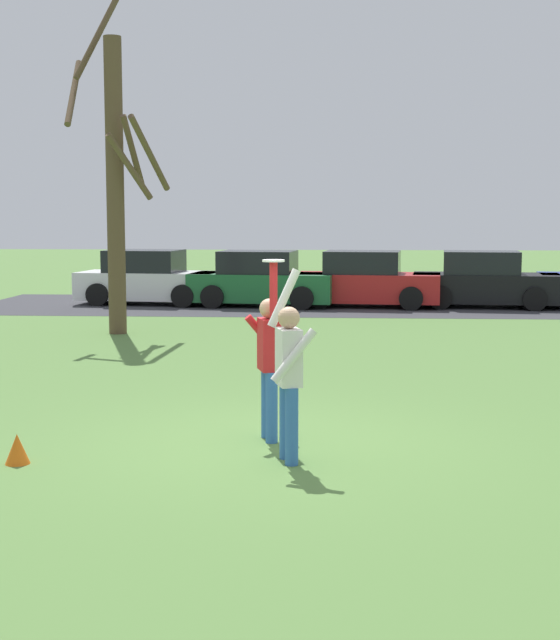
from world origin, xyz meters
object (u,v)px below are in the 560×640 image
person_catcher (269,356)px  parked_car_red (366,281)px  field_cone_orange (17,449)px  parked_car_green (262,281)px  parked_car_black (485,282)px  person_defender (289,370)px  frisbee_disc (273,261)px  bare_tree_tall (115,176)px  parked_car_white (148,279)px

person_catcher → parked_car_red: (1.55, 15.92, -0.25)m
parked_car_red → field_cone_orange: size_ratio=13.35×
person_catcher → parked_car_red: size_ratio=0.49×
parked_car_green → parked_car_black: (6.36, 0.14, 0.00)m
person_defender → frisbee_disc: bearing=0.0°
person_catcher → parked_car_green: bearing=168.7°
person_catcher → parked_car_black: (4.91, 15.97, -0.25)m
parked_car_red → bare_tree_tall: bare_tree_tall is taller
parked_car_white → field_cone_orange: 17.64m
person_defender → parked_car_black: size_ratio=0.48×
person_defender → person_catcher: bearing=0.0°
frisbee_disc → parked_car_green: bearing=95.4°
parked_car_green → parked_car_red: (3.00, 0.09, 0.00)m
parked_car_red → person_defender: bearing=-88.1°
parked_car_black → field_cone_orange: bearing=-107.3°
parked_car_black → bare_tree_tall: bearing=-137.9°
parked_car_red → parked_car_black: bearing=7.1°
parked_car_red → bare_tree_tall: bearing=-124.9°
person_defender → parked_car_green: person_defender is taller
person_defender → field_cone_orange: person_defender is taller
person_catcher → parked_car_green: size_ratio=0.49×
person_defender → bare_tree_tall: bare_tree_tall is taller
person_defender → parked_car_green: size_ratio=0.48×
parked_car_green → person_defender: bearing=-77.9°
parked_car_white → parked_car_red: size_ratio=1.00×
frisbee_disc → parked_car_red: bearing=84.7°
frisbee_disc → parked_car_green: 16.17m
field_cone_orange → frisbee_disc: bearing=20.6°
parked_car_green → field_cone_orange: parked_car_green is taller
bare_tree_tall → parked_car_white: bearing=96.2°
field_cone_orange → parked_car_red: bearing=76.5°
parked_car_red → parked_car_white: bearing=-177.0°
parked_car_green → parked_car_white: bearing=178.6°
frisbee_disc → parked_car_white: bearing=106.5°
parked_car_white → parked_car_red: 6.40m
bare_tree_tall → field_cone_orange: bearing=-81.8°
person_catcher → field_cone_orange: size_ratio=6.50×
parked_car_red → parked_car_green: bearing=-172.0°
frisbee_disc → parked_car_white: size_ratio=0.06×
parked_car_green → bare_tree_tall: (-2.65, -6.36, 2.73)m
parked_car_black → field_cone_orange: 18.74m
parked_car_white → bare_tree_tall: 7.38m
person_defender → field_cone_orange: size_ratio=6.38×
person_catcher → parked_car_red: bearing=157.9°
frisbee_disc → parked_car_white: 17.27m
frisbee_disc → parked_car_red: 16.26m
parked_car_green → parked_car_red: same height
parked_car_red → field_cone_orange: (-4.11, -17.13, -0.57)m
person_catcher → parked_car_black: 16.71m
parked_car_white → field_cone_orange: parked_car_white is taller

